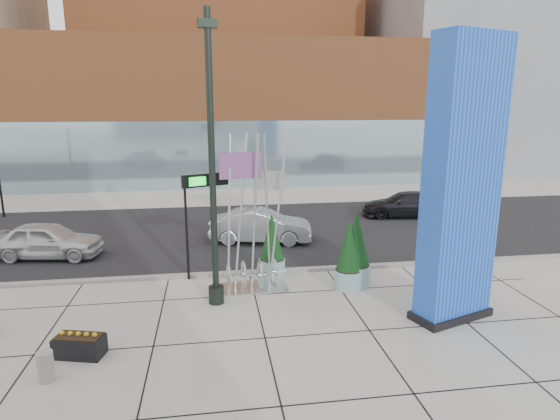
{
  "coord_description": "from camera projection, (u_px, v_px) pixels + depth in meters",
  "views": [
    {
      "loc": [
        -0.32,
        -12.69,
        6.36
      ],
      "look_at": [
        1.86,
        2.0,
        2.92
      ],
      "focal_mm": 30.0,
      "sensor_mm": 36.0,
      "label": 1
    }
  ],
  "objects": [
    {
      "name": "ground",
      "position": [
        227.0,
        324.0,
        13.71
      ],
      "size": [
        160.0,
        160.0,
        0.0
      ],
      "primitive_type": "plane",
      "color": "#9E9991",
      "rests_on": "ground"
    },
    {
      "name": "street_asphalt",
      "position": [
        220.0,
        232.0,
        23.34
      ],
      "size": [
        80.0,
        12.0,
        0.02
      ],
      "primitive_type": "cube",
      "color": "black",
      "rests_on": "ground"
    },
    {
      "name": "curb_edge",
      "position": [
        223.0,
        274.0,
        17.55
      ],
      "size": [
        80.0,
        0.3,
        0.12
      ],
      "primitive_type": "cube",
      "color": "gray",
      "rests_on": "ground"
    },
    {
      "name": "tower_podium",
      "position": [
        225.0,
        112.0,
        38.63
      ],
      "size": [
        34.0,
        10.0,
        11.0
      ],
      "primitive_type": "cube",
      "color": "#B06133",
      "rests_on": "ground"
    },
    {
      "name": "tower_glass_front",
      "position": [
        228.0,
        155.0,
        34.68
      ],
      "size": [
        34.0,
        0.6,
        5.0
      ],
      "primitive_type": "cube",
      "color": "#8CA5B2",
      "rests_on": "ground"
    },
    {
      "name": "building_grey_parking",
      "position": [
        476.0,
        74.0,
        46.24
      ],
      "size": [
        20.0,
        18.0,
        18.0
      ],
      "primitive_type": "cube",
      "color": "slate",
      "rests_on": "ground"
    },
    {
      "name": "blue_pylon",
      "position": [
        461.0,
        189.0,
        13.28
      ],
      "size": [
        2.68,
        1.85,
        8.19
      ],
      "rotation": [
        0.0,
        0.0,
        0.34
      ],
      "color": "#0C3ABC",
      "rests_on": "ground"
    },
    {
      "name": "lamp_post",
      "position": [
        213.0,
        191.0,
        14.34
      ],
      "size": [
        0.59,
        0.49,
        8.98
      ],
      "rotation": [
        0.0,
        0.0,
        0.12
      ],
      "color": "black",
      "rests_on": "ground"
    },
    {
      "name": "public_art_sculpture",
      "position": [
        252.0,
        250.0,
        16.0
      ],
      "size": [
        2.45,
        1.34,
        5.41
      ],
      "rotation": [
        0.0,
        0.0,
        0.06
      ],
      "color": "silver",
      "rests_on": "ground"
    },
    {
      "name": "concrete_bollard",
      "position": [
        46.0,
        366.0,
        10.86
      ],
      "size": [
        0.37,
        0.37,
        0.73
      ],
      "primitive_type": "cylinder",
      "color": "gray",
      "rests_on": "ground"
    },
    {
      "name": "overhead_street_sign",
      "position": [
        204.0,
        191.0,
        16.54
      ],
      "size": [
        1.73,
        0.86,
        3.84
      ],
      "rotation": [
        0.0,
        0.0,
        0.4
      ],
      "color": "black",
      "rests_on": "ground"
    },
    {
      "name": "round_planter_east",
      "position": [
        356.0,
        251.0,
        16.34
      ],
      "size": [
        1.08,
        1.08,
        2.71
      ],
      "color": "#82AFB0",
      "rests_on": "ground"
    },
    {
      "name": "round_planter_mid",
      "position": [
        349.0,
        257.0,
        16.1
      ],
      "size": [
        0.96,
        0.96,
        2.41
      ],
      "color": "#82AFB0",
      "rests_on": "ground"
    },
    {
      "name": "round_planter_west",
      "position": [
        272.0,
        247.0,
        17.18
      ],
      "size": [
        0.98,
        0.98,
        2.45
      ],
      "color": "#82AFB0",
      "rests_on": "ground"
    },
    {
      "name": "box_planter_south",
      "position": [
        79.0,
        345.0,
        11.94
      ],
      "size": [
        1.34,
        0.9,
        0.67
      ],
      "rotation": [
        0.0,
        0.0,
        -0.26
      ],
      "color": "black",
      "rests_on": "ground"
    },
    {
      "name": "car_white_west",
      "position": [
        47.0,
        241.0,
        19.39
      ],
      "size": [
        4.58,
        2.36,
        1.49
      ],
      "primitive_type": "imported",
      "rotation": [
        0.0,
        0.0,
        1.43
      ],
      "color": "silver",
      "rests_on": "ground"
    },
    {
      "name": "car_silver_mid",
      "position": [
        261.0,
        226.0,
        21.56
      ],
      "size": [
        4.86,
        2.47,
        1.53
      ],
      "primitive_type": "imported",
      "rotation": [
        0.0,
        0.0,
        1.38
      ],
      "color": "#9E9FA5",
      "rests_on": "ground"
    },
    {
      "name": "car_dark_east",
      "position": [
        405.0,
        205.0,
        26.41
      ],
      "size": [
        4.99,
        2.59,
        1.38
      ],
      "primitive_type": "imported",
      "rotation": [
        0.0,
        0.0,
        -1.71
      ],
      "color": "black",
      "rests_on": "ground"
    }
  ]
}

